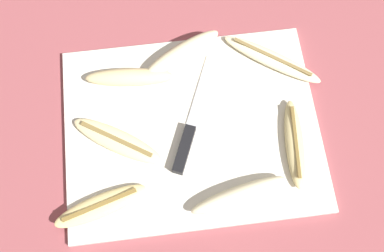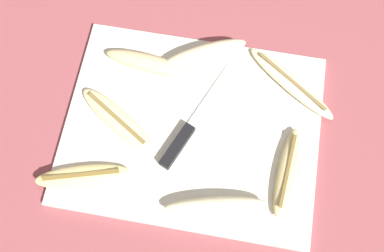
# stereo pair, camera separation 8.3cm
# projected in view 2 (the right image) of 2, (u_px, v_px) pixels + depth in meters

# --- Properties ---
(ground_plane) EXTENTS (4.00, 4.00, 0.00)m
(ground_plane) POSITION_uv_depth(u_px,v_px,m) (192.00, 130.00, 0.86)
(ground_plane) COLOR #93474C
(cutting_board) EXTENTS (0.48, 0.38, 0.01)m
(cutting_board) POSITION_uv_depth(u_px,v_px,m) (192.00, 129.00, 0.85)
(cutting_board) COLOR silver
(cutting_board) RESTS_ON ground_plane
(knife) EXTENTS (0.12, 0.24, 0.02)m
(knife) POSITION_uv_depth(u_px,v_px,m) (186.00, 134.00, 0.83)
(knife) COLOR black
(knife) RESTS_ON cutting_board
(banana_cream_curved) EXTENTS (0.17, 0.11, 0.04)m
(banana_cream_curved) POSITION_uv_depth(u_px,v_px,m) (207.00, 54.00, 0.88)
(banana_cream_curved) COLOR beige
(banana_cream_curved) RESTS_ON cutting_board
(banana_golden_short) EXTENTS (0.17, 0.09, 0.02)m
(banana_golden_short) POSITION_uv_depth(u_px,v_px,m) (82.00, 176.00, 0.80)
(banana_golden_short) COLOR #EDD689
(banana_golden_short) RESTS_ON cutting_board
(banana_bright_far) EXTENTS (0.18, 0.07, 0.03)m
(banana_bright_far) POSITION_uv_depth(u_px,v_px,m) (215.00, 206.00, 0.78)
(banana_bright_far) COLOR beige
(banana_bright_far) RESTS_ON cutting_board
(banana_pale_long) EXTENTS (0.19, 0.15, 0.02)m
(banana_pale_long) POSITION_uv_depth(u_px,v_px,m) (291.00, 83.00, 0.87)
(banana_pale_long) COLOR beige
(banana_pale_long) RESTS_ON cutting_board
(banana_ripe_center) EXTENTS (0.17, 0.05, 0.03)m
(banana_ripe_center) POSITION_uv_depth(u_px,v_px,m) (148.00, 63.00, 0.87)
(banana_ripe_center) COLOR beige
(banana_ripe_center) RESTS_ON cutting_board
(banana_soft_right) EXTENTS (0.18, 0.13, 0.02)m
(banana_soft_right) POSITION_uv_depth(u_px,v_px,m) (117.00, 120.00, 0.84)
(banana_soft_right) COLOR beige
(banana_soft_right) RESTS_ON cutting_board
(banana_spotted_left) EXTENTS (0.05, 0.17, 0.02)m
(banana_spotted_left) POSITION_uv_depth(u_px,v_px,m) (287.00, 172.00, 0.80)
(banana_spotted_left) COLOR #DBC684
(banana_spotted_left) RESTS_ON cutting_board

